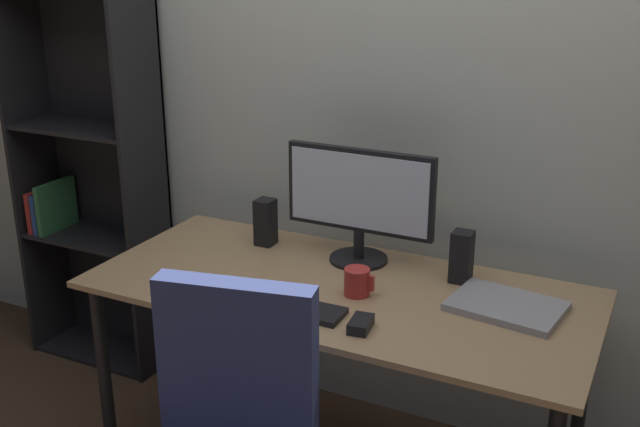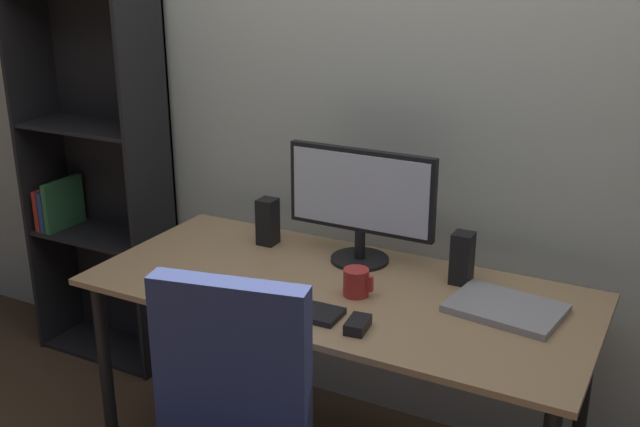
{
  "view_description": "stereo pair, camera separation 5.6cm",
  "coord_description": "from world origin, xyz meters",
  "px_view_note": "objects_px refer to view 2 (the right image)",
  "views": [
    {
      "loc": [
        0.92,
        -1.97,
        1.75
      ],
      "look_at": [
        -0.08,
        0.02,
        0.97
      ],
      "focal_mm": 42.23,
      "sensor_mm": 36.0,
      "label": 1
    },
    {
      "loc": [
        0.97,
        -1.95,
        1.75
      ],
      "look_at": [
        -0.08,
        0.02,
        0.97
      ],
      "focal_mm": 42.23,
      "sensor_mm": 36.0,
      "label": 2
    }
  ],
  "objects_px": {
    "monitor": "(361,198)",
    "speaker_left": "(268,222)",
    "laptop": "(506,308)",
    "desk": "(338,310)",
    "mouse": "(358,325)",
    "coffee_mug": "(356,282)",
    "speaker_right": "(462,258)",
    "keyboard": "(295,308)",
    "bookshelf": "(99,182)"
  },
  "relations": [
    {
      "from": "keyboard",
      "to": "bookshelf",
      "type": "distance_m",
      "value": 1.42
    },
    {
      "from": "mouse",
      "to": "bookshelf",
      "type": "xyz_separation_m",
      "value": [
        -1.52,
        0.59,
        0.04
      ]
    },
    {
      "from": "monitor",
      "to": "coffee_mug",
      "type": "distance_m",
      "value": 0.33
    },
    {
      "from": "monitor",
      "to": "keyboard",
      "type": "height_order",
      "value": "monitor"
    },
    {
      "from": "bookshelf",
      "to": "mouse",
      "type": "bearing_deg",
      "value": -21.28
    },
    {
      "from": "mouse",
      "to": "speaker_left",
      "type": "bearing_deg",
      "value": 134.89
    },
    {
      "from": "monitor",
      "to": "speaker_left",
      "type": "bearing_deg",
      "value": -178.74
    },
    {
      "from": "mouse",
      "to": "speaker_right",
      "type": "height_order",
      "value": "speaker_right"
    },
    {
      "from": "desk",
      "to": "mouse",
      "type": "xyz_separation_m",
      "value": [
        0.18,
        -0.23,
        0.1
      ]
    },
    {
      "from": "speaker_right",
      "to": "bookshelf",
      "type": "height_order",
      "value": "bookshelf"
    },
    {
      "from": "desk",
      "to": "mouse",
      "type": "bearing_deg",
      "value": -52.49
    },
    {
      "from": "mouse",
      "to": "speaker_left",
      "type": "distance_m",
      "value": 0.72
    },
    {
      "from": "desk",
      "to": "speaker_left",
      "type": "height_order",
      "value": "speaker_left"
    },
    {
      "from": "bookshelf",
      "to": "desk",
      "type": "bearing_deg",
      "value": -15.01
    },
    {
      "from": "speaker_left",
      "to": "keyboard",
      "type": "bearing_deg",
      "value": -50.27
    },
    {
      "from": "speaker_left",
      "to": "coffee_mug",
      "type": "bearing_deg",
      "value": -27.19
    },
    {
      "from": "speaker_right",
      "to": "bookshelf",
      "type": "relative_size",
      "value": 0.11
    },
    {
      "from": "speaker_left",
      "to": "mouse",
      "type": "bearing_deg",
      "value": -37.93
    },
    {
      "from": "monitor",
      "to": "speaker_left",
      "type": "height_order",
      "value": "monitor"
    },
    {
      "from": "monitor",
      "to": "laptop",
      "type": "xyz_separation_m",
      "value": [
        0.54,
        -0.14,
        -0.22
      ]
    },
    {
      "from": "desk",
      "to": "coffee_mug",
      "type": "xyz_separation_m",
      "value": [
        0.08,
        -0.03,
        0.13
      ]
    },
    {
      "from": "desk",
      "to": "speaker_left",
      "type": "xyz_separation_m",
      "value": [
        -0.39,
        0.21,
        0.17
      ]
    },
    {
      "from": "mouse",
      "to": "speaker_right",
      "type": "relative_size",
      "value": 0.56
    },
    {
      "from": "monitor",
      "to": "coffee_mug",
      "type": "height_order",
      "value": "monitor"
    },
    {
      "from": "keyboard",
      "to": "laptop",
      "type": "relative_size",
      "value": 0.91
    },
    {
      "from": "keyboard",
      "to": "desk",
      "type": "bearing_deg",
      "value": 78.79
    },
    {
      "from": "laptop",
      "to": "speaker_right",
      "type": "xyz_separation_m",
      "value": [
        -0.18,
        0.14,
        0.07
      ]
    },
    {
      "from": "mouse",
      "to": "bookshelf",
      "type": "relative_size",
      "value": 0.06
    },
    {
      "from": "keyboard",
      "to": "speaker_right",
      "type": "xyz_separation_m",
      "value": [
        0.37,
        0.42,
        0.08
      ]
    },
    {
      "from": "laptop",
      "to": "speaker_left",
      "type": "relative_size",
      "value": 1.88
    },
    {
      "from": "desk",
      "to": "coffee_mug",
      "type": "height_order",
      "value": "coffee_mug"
    },
    {
      "from": "mouse",
      "to": "laptop",
      "type": "distance_m",
      "value": 0.46
    },
    {
      "from": "mouse",
      "to": "speaker_right",
      "type": "bearing_deg",
      "value": 63.16
    },
    {
      "from": "mouse",
      "to": "coffee_mug",
      "type": "height_order",
      "value": "coffee_mug"
    },
    {
      "from": "laptop",
      "to": "bookshelf",
      "type": "height_order",
      "value": "bookshelf"
    },
    {
      "from": "speaker_left",
      "to": "speaker_right",
      "type": "xyz_separation_m",
      "value": [
        0.72,
        0.0,
        0.0
      ]
    },
    {
      "from": "desk",
      "to": "bookshelf",
      "type": "xyz_separation_m",
      "value": [
        -1.34,
        0.36,
        0.14
      ]
    },
    {
      "from": "desk",
      "to": "speaker_right",
      "type": "height_order",
      "value": "speaker_right"
    },
    {
      "from": "monitor",
      "to": "coffee_mug",
      "type": "relative_size",
      "value": 5.43
    },
    {
      "from": "bookshelf",
      "to": "laptop",
      "type": "bearing_deg",
      "value": -8.7
    },
    {
      "from": "monitor",
      "to": "bookshelf",
      "type": "xyz_separation_m",
      "value": [
        -1.31,
        0.14,
        -0.17
      ]
    },
    {
      "from": "keyboard",
      "to": "bookshelf",
      "type": "height_order",
      "value": "bookshelf"
    },
    {
      "from": "desk",
      "to": "monitor",
      "type": "bearing_deg",
      "value": 97.02
    },
    {
      "from": "desk",
      "to": "speaker_right",
      "type": "xyz_separation_m",
      "value": [
        0.34,
        0.21,
        0.17
      ]
    },
    {
      "from": "monitor",
      "to": "mouse",
      "type": "relative_size",
      "value": 5.43
    },
    {
      "from": "speaker_right",
      "to": "desk",
      "type": "bearing_deg",
      "value": -147.93
    },
    {
      "from": "laptop",
      "to": "keyboard",
      "type": "bearing_deg",
      "value": -145.06
    },
    {
      "from": "speaker_left",
      "to": "bookshelf",
      "type": "relative_size",
      "value": 0.11
    },
    {
      "from": "coffee_mug",
      "to": "keyboard",
      "type": "bearing_deg",
      "value": -122.03
    },
    {
      "from": "laptop",
      "to": "desk",
      "type": "bearing_deg",
      "value": -164.28
    }
  ]
}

